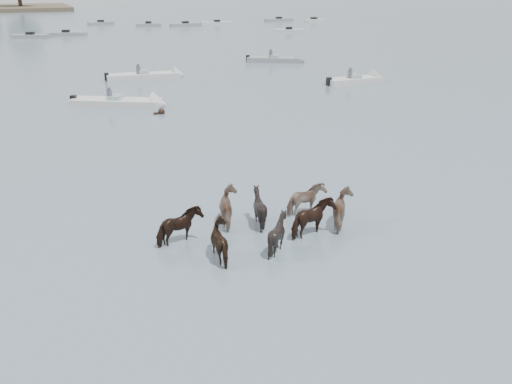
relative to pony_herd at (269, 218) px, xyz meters
name	(u,v)px	position (x,y,z in m)	size (l,w,h in m)	color
ground	(219,244)	(-1.83, -0.12, -0.53)	(400.00, 400.00, 0.00)	slate
pony_herd	(269,218)	(0.00, 0.00, 0.00)	(7.01, 3.75, 1.35)	black
swimming_pony	(161,112)	(0.88, 18.00, -0.43)	(0.72, 0.44, 0.44)	black
motorboat_b	(128,103)	(-0.56, 20.88, -0.30)	(6.29, 4.55, 1.92)	silver
motorboat_c	(154,76)	(3.48, 30.67, -0.31)	(6.69, 2.35, 1.92)	silver
motorboat_d	(362,80)	(18.42, 21.91, -0.30)	(5.26, 1.64, 1.92)	silver
motorboat_e	(282,60)	(17.60, 34.80, -0.30)	(5.84, 4.37, 1.92)	gray
distant_flotilla	(48,30)	(-1.72, 80.16, -0.27)	(104.62, 29.66, 0.93)	silver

